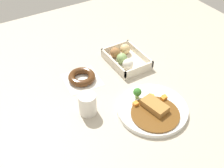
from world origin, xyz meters
TOP-DOWN VIEW (x-y plane):
  - ground_plane at (0.00, 0.00)m, footprint 1.60×1.60m
  - curry_plate at (0.16, -0.02)m, footprint 0.27×0.27m
  - donut_box at (-0.15, 0.05)m, footprint 0.20×0.15m
  - chocolate_ring_donut at (-0.14, -0.17)m, footprint 0.16×0.16m
  - coffee_mug at (0.04, -0.23)m, footprint 0.07×0.07m

SIDE VIEW (x-z plane):
  - ground_plane at x=0.00m, z-range 0.00..0.00m
  - curry_plate at x=0.16m, z-range -0.02..0.05m
  - chocolate_ring_donut at x=-0.14m, z-range 0.00..0.03m
  - donut_box at x=-0.15m, z-range -0.01..0.05m
  - coffee_mug at x=0.04m, z-range 0.00..0.08m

